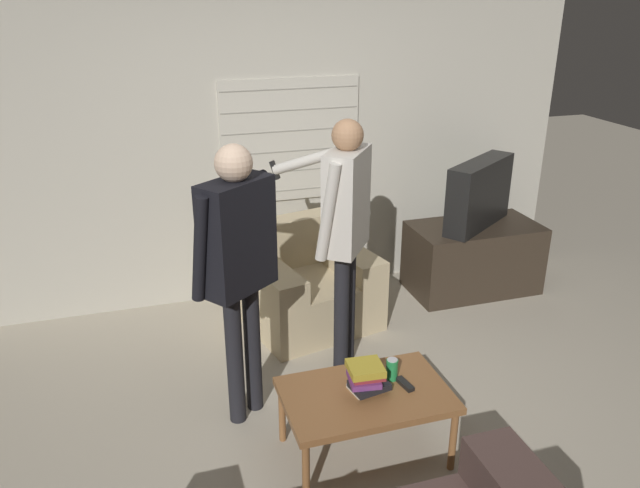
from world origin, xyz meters
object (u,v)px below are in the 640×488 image
at_px(armchair_beige, 306,285).
at_px(coffee_table, 366,399).
at_px(soda_can, 392,369).
at_px(tv, 479,194).
at_px(book_stack, 366,377).
at_px(person_right_standing, 344,217).
at_px(person_left_standing, 237,253).
at_px(spare_remote, 405,384).

relative_size(armchair_beige, coffee_table, 1.19).
bearing_deg(soda_can, tv, 48.03).
height_order(armchair_beige, book_stack, armchair_beige).
bearing_deg(coffee_table, book_stack, 77.46).
bearing_deg(person_right_standing, person_left_standing, 150.49).
bearing_deg(tv, soda_can, 13.59).
bearing_deg(person_left_standing, spare_remote, -72.34).
bearing_deg(book_stack, person_right_standing, 78.75).
bearing_deg(spare_remote, person_left_standing, 133.71).
height_order(armchair_beige, spare_remote, armchair_beige).
bearing_deg(person_right_standing, book_stack, -154.83).
height_order(person_left_standing, soda_can, person_left_standing).
bearing_deg(person_right_standing, armchair_beige, 42.07).
bearing_deg(armchair_beige, book_stack, 72.89).
relative_size(person_left_standing, spare_remote, 12.52).
xyz_separation_m(armchair_beige, spare_remote, (0.11, -1.58, 0.12)).
bearing_deg(book_stack, soda_can, 20.71).
distance_m(person_left_standing, spare_remote, 1.18).
xyz_separation_m(coffee_table, soda_can, (0.18, 0.08, 0.10)).
xyz_separation_m(tv, spare_remote, (-1.41, -1.70, -0.44)).
xyz_separation_m(tv, person_left_standing, (-2.20, -1.12, 0.21)).
bearing_deg(person_left_standing, soda_can, -69.59).
height_order(tv, person_right_standing, person_right_standing).
height_order(armchair_beige, tv, tv).
xyz_separation_m(person_left_standing, spare_remote, (0.79, -0.58, -0.65)).
height_order(armchair_beige, person_left_standing, person_left_standing).
xyz_separation_m(coffee_table, tv, (1.63, 1.69, 0.49)).
distance_m(tv, person_left_standing, 2.48).
distance_m(tv, soda_can, 2.20).
height_order(armchair_beige, coffee_table, armchair_beige).
xyz_separation_m(coffee_table, person_left_standing, (-0.57, 0.57, 0.70)).
bearing_deg(tv, book_stack, 11.44).
xyz_separation_m(person_right_standing, book_stack, (-0.18, -0.90, -0.58)).
distance_m(armchair_beige, coffee_table, 1.58).
distance_m(person_right_standing, spare_remote, 1.13).
height_order(person_right_standing, spare_remote, person_right_standing).
relative_size(person_right_standing, soda_can, 13.61).
height_order(person_left_standing, person_right_standing, person_right_standing).
xyz_separation_m(armchair_beige, person_right_standing, (0.07, -0.67, 0.78)).
bearing_deg(coffee_table, person_left_standing, 135.01).
xyz_separation_m(armchair_beige, soda_can, (0.07, -1.50, 0.17)).
height_order(armchair_beige, soda_can, armchair_beige).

